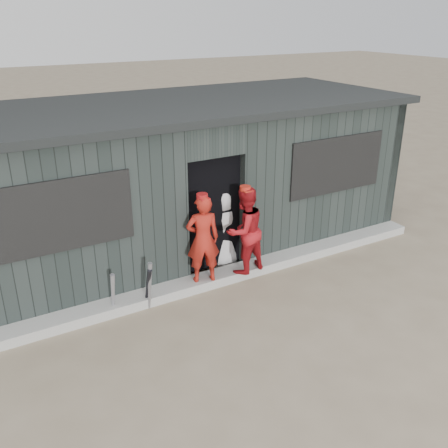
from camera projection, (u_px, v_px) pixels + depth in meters
ground at (291, 338)px, 6.66m from camera, size 80.00×80.00×0.00m
curb at (223, 276)px, 8.08m from camera, size 8.00×0.36×0.15m
bat_left at (113, 294)px, 7.04m from camera, size 0.08×0.20×0.69m
bat_mid at (150, 286)px, 7.16m from camera, size 0.11×0.17×0.78m
bat_right at (148, 288)px, 7.20m from camera, size 0.09×0.30×0.69m
player_red_left at (203, 239)px, 7.54m from camera, size 0.58×0.46×1.40m
player_red_right at (245, 230)px, 7.83m from camera, size 0.77×0.65×1.42m
player_grey_back at (222, 228)px, 8.32m from camera, size 0.79×0.64×1.40m
dugout at (176, 177)px, 8.94m from camera, size 8.30×3.30×2.62m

